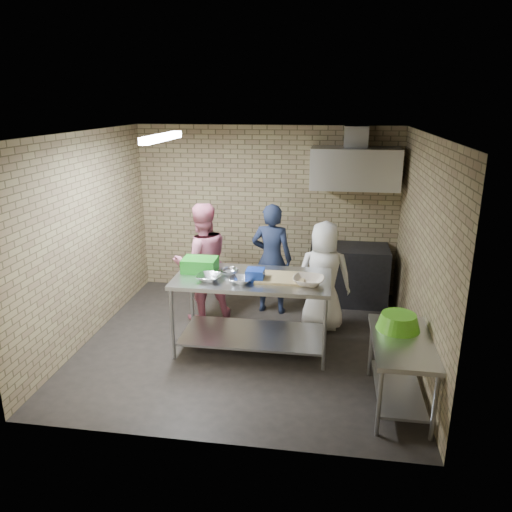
{
  "coord_description": "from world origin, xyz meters",
  "views": [
    {
      "loc": [
        1.0,
        -5.75,
        3.07
      ],
      "look_at": [
        0.1,
        0.2,
        1.15
      ],
      "focal_mm": 34.46,
      "sensor_mm": 36.0,
      "label": 1
    }
  ],
  "objects_px": {
    "stove": "(348,274)",
    "green_crate": "(200,265)",
    "bottle_green": "(384,173)",
    "woman_pink": "(202,262)",
    "side_counter": "(399,372)",
    "blue_tub": "(255,275)",
    "man_navy": "(272,259)",
    "woman_white": "(324,276)",
    "prep_table": "(252,313)",
    "bottle_red": "(357,171)",
    "green_basin": "(398,321)"
  },
  "relations": [
    {
      "from": "blue_tub",
      "to": "green_basin",
      "type": "relative_size",
      "value": 0.47
    },
    {
      "from": "stove",
      "to": "green_basin",
      "type": "relative_size",
      "value": 2.61
    },
    {
      "from": "side_counter",
      "to": "blue_tub",
      "type": "relative_size",
      "value": 5.58
    },
    {
      "from": "bottle_red",
      "to": "woman_pink",
      "type": "height_order",
      "value": "bottle_red"
    },
    {
      "from": "blue_tub",
      "to": "green_basin",
      "type": "height_order",
      "value": "blue_tub"
    },
    {
      "from": "prep_table",
      "to": "man_navy",
      "type": "relative_size",
      "value": 1.17
    },
    {
      "from": "man_navy",
      "to": "blue_tub",
      "type": "bearing_deg",
      "value": 93.71
    },
    {
      "from": "prep_table",
      "to": "bottle_green",
      "type": "relative_size",
      "value": 12.9
    },
    {
      "from": "woman_white",
      "to": "green_crate",
      "type": "bearing_deg",
      "value": 20.61
    },
    {
      "from": "bottle_green",
      "to": "side_counter",
      "type": "bearing_deg",
      "value": -90.0
    },
    {
      "from": "side_counter",
      "to": "bottle_green",
      "type": "bearing_deg",
      "value": 90.0
    },
    {
      "from": "green_crate",
      "to": "man_navy",
      "type": "xyz_separation_m",
      "value": [
        0.8,
        1.06,
        -0.22
      ]
    },
    {
      "from": "stove",
      "to": "bottle_green",
      "type": "bearing_deg",
      "value": 28.07
    },
    {
      "from": "stove",
      "to": "green_crate",
      "type": "xyz_separation_m",
      "value": [
        -1.95,
        -1.62,
        0.6
      ]
    },
    {
      "from": "green_crate",
      "to": "woman_white",
      "type": "bearing_deg",
      "value": 21.11
    },
    {
      "from": "side_counter",
      "to": "stove",
      "type": "bearing_deg",
      "value": 99.29
    },
    {
      "from": "green_crate",
      "to": "man_navy",
      "type": "distance_m",
      "value": 1.35
    },
    {
      "from": "blue_tub",
      "to": "man_navy",
      "type": "xyz_separation_m",
      "value": [
        0.05,
        1.28,
        -0.21
      ]
    },
    {
      "from": "green_crate",
      "to": "woman_pink",
      "type": "bearing_deg",
      "value": 102.76
    },
    {
      "from": "prep_table",
      "to": "man_navy",
      "type": "distance_m",
      "value": 1.23
    },
    {
      "from": "stove",
      "to": "green_basin",
      "type": "distance_m",
      "value": 2.57
    },
    {
      "from": "bottle_green",
      "to": "blue_tub",
      "type": "bearing_deg",
      "value": -128.39
    },
    {
      "from": "green_basin",
      "to": "bottle_red",
      "type": "bearing_deg",
      "value": 97.9
    },
    {
      "from": "bottle_green",
      "to": "stove",
      "type": "bearing_deg",
      "value": -151.93
    },
    {
      "from": "green_basin",
      "to": "man_navy",
      "type": "height_order",
      "value": "man_navy"
    },
    {
      "from": "stove",
      "to": "bottle_red",
      "type": "bearing_deg",
      "value": 78.23
    },
    {
      "from": "blue_tub",
      "to": "woman_white",
      "type": "height_order",
      "value": "woman_white"
    },
    {
      "from": "side_counter",
      "to": "blue_tub",
      "type": "distance_m",
      "value": 2.0
    },
    {
      "from": "man_navy",
      "to": "woman_white",
      "type": "xyz_separation_m",
      "value": [
        0.77,
        -0.45,
        -0.06
      ]
    },
    {
      "from": "green_basin",
      "to": "woman_pink",
      "type": "bearing_deg",
      "value": 148.35
    },
    {
      "from": "prep_table",
      "to": "man_navy",
      "type": "height_order",
      "value": "man_navy"
    },
    {
      "from": "bottle_red",
      "to": "woman_pink",
      "type": "bearing_deg",
      "value": -151.39
    },
    {
      "from": "bottle_green",
      "to": "woman_pink",
      "type": "height_order",
      "value": "bottle_green"
    },
    {
      "from": "green_basin",
      "to": "stove",
      "type": "bearing_deg",
      "value": 99.76
    },
    {
      "from": "green_basin",
      "to": "woman_pink",
      "type": "height_order",
      "value": "woman_pink"
    },
    {
      "from": "woman_white",
      "to": "green_basin",
      "type": "bearing_deg",
      "value": 118.1
    },
    {
      "from": "woman_pink",
      "to": "bottle_green",
      "type": "bearing_deg",
      "value": 176.09
    },
    {
      "from": "side_counter",
      "to": "stove",
      "type": "xyz_separation_m",
      "value": [
        -0.45,
        2.75,
        0.08
      ]
    },
    {
      "from": "prep_table",
      "to": "man_navy",
      "type": "xyz_separation_m",
      "value": [
        0.1,
        1.18,
        0.35
      ]
    },
    {
      "from": "woman_white",
      "to": "stove",
      "type": "bearing_deg",
      "value": -110.91
    },
    {
      "from": "green_basin",
      "to": "man_navy",
      "type": "relative_size",
      "value": 0.28
    },
    {
      "from": "woman_pink",
      "to": "woman_white",
      "type": "bearing_deg",
      "value": 148.71
    },
    {
      "from": "green_crate",
      "to": "green_basin",
      "type": "relative_size",
      "value": 0.94
    },
    {
      "from": "stove",
      "to": "green_crate",
      "type": "height_order",
      "value": "green_crate"
    },
    {
      "from": "prep_table",
      "to": "side_counter",
      "type": "relative_size",
      "value": 1.61
    },
    {
      "from": "stove",
      "to": "woman_pink",
      "type": "distance_m",
      "value": 2.34
    },
    {
      "from": "green_crate",
      "to": "green_basin",
      "type": "bearing_deg",
      "value": -20.2
    },
    {
      "from": "prep_table",
      "to": "woman_pink",
      "type": "distance_m",
      "value": 1.23
    },
    {
      "from": "side_counter",
      "to": "woman_white",
      "type": "distance_m",
      "value": 1.96
    },
    {
      "from": "bottle_red",
      "to": "bottle_green",
      "type": "xyz_separation_m",
      "value": [
        0.4,
        0.0,
        -0.01
      ]
    }
  ]
}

